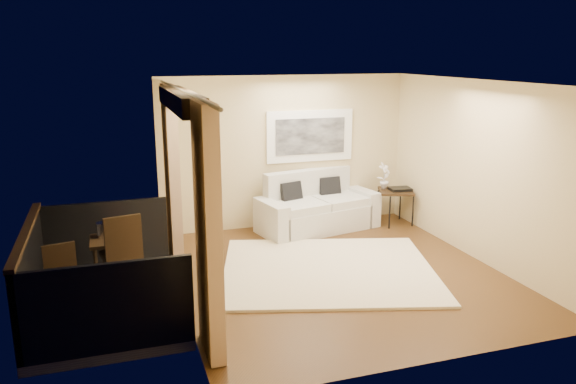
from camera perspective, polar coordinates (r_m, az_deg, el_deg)
floor at (r=8.16m, az=5.11°, el=-8.23°), size 5.00×5.00×0.00m
room_shell at (r=7.01m, az=-10.88°, el=9.16°), size 5.00×6.40×5.00m
balcony at (r=7.52m, az=-19.07°, el=-9.53°), size 1.81×2.60×1.17m
curtains at (r=7.21m, az=-10.29°, el=-0.25°), size 0.16×4.80×2.64m
artwork at (r=10.12m, az=2.25°, el=5.70°), size 1.62×0.07×0.92m
rug at (r=8.23m, az=4.11°, el=-7.86°), size 3.61×3.35×0.04m
sofa at (r=10.04m, az=2.82°, el=-1.71°), size 2.27×1.34×1.02m
side_table at (r=10.42m, az=10.89°, el=-0.11°), size 0.75×0.75×0.64m
tray at (r=10.40m, az=11.33°, el=0.30°), size 0.41×0.32×0.05m
orchid at (r=10.40m, az=9.75°, el=1.64°), size 0.31×0.27×0.50m
bistro_table at (r=7.88m, az=-17.38°, el=-5.10°), size 0.58×0.58×0.67m
balcony_chair_far at (r=7.56m, az=-16.48°, el=-5.47°), size 0.56×0.56×1.09m
balcony_chair_near at (r=7.28m, az=-21.95°, el=-7.85°), size 0.45×0.45×0.87m
ice_bucket at (r=7.92m, az=-18.25°, el=-3.65°), size 0.18×0.18×0.20m
candle at (r=7.94m, az=-17.12°, el=-4.03°), size 0.06×0.06×0.07m
vase at (r=7.67m, az=-17.40°, el=-4.26°), size 0.04×0.04×0.18m
glass_a at (r=7.71m, az=-16.75°, el=-4.33°), size 0.06×0.06×0.12m
glass_b at (r=7.89m, az=-16.05°, el=-3.87°), size 0.06×0.06×0.12m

